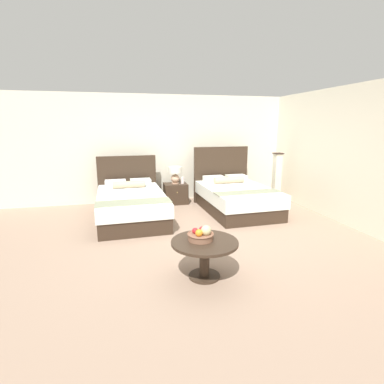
{
  "coord_description": "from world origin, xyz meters",
  "views": [
    {
      "loc": [
        -1.27,
        -4.48,
        1.85
      ],
      "look_at": [
        -0.1,
        0.4,
        0.71
      ],
      "focal_mm": 27.58,
      "sensor_mm": 36.0,
      "label": 1
    }
  ],
  "objects_px": {
    "vase": "(182,180)",
    "bed_near_window": "(131,204)",
    "table_lamp": "(175,173)",
    "coffee_table": "(205,250)",
    "nightstand": "(176,193)",
    "floor_lamp_corner": "(277,178)",
    "bed_near_corner": "(235,197)",
    "fruit_bowl": "(201,235)"
  },
  "relations": [
    {
      "from": "vase",
      "to": "coffee_table",
      "type": "relative_size",
      "value": 0.19
    },
    {
      "from": "bed_near_window",
      "to": "nightstand",
      "type": "relative_size",
      "value": 4.11
    },
    {
      "from": "vase",
      "to": "coffee_table",
      "type": "distance_m",
      "value": 3.61
    },
    {
      "from": "nightstand",
      "to": "floor_lamp_corner",
      "type": "distance_m",
      "value": 2.47
    },
    {
      "from": "bed_near_corner",
      "to": "nightstand",
      "type": "distance_m",
      "value": 1.5
    },
    {
      "from": "vase",
      "to": "table_lamp",
      "type": "bearing_deg",
      "value": 159.96
    },
    {
      "from": "nightstand",
      "to": "fruit_bowl",
      "type": "relative_size",
      "value": 1.68
    },
    {
      "from": "bed_near_window",
      "to": "vase",
      "type": "height_order",
      "value": "bed_near_window"
    },
    {
      "from": "table_lamp",
      "to": "coffee_table",
      "type": "height_order",
      "value": "table_lamp"
    },
    {
      "from": "table_lamp",
      "to": "fruit_bowl",
      "type": "xyz_separation_m",
      "value": [
        -0.33,
        -3.59,
        -0.19
      ]
    },
    {
      "from": "bed_near_corner",
      "to": "vase",
      "type": "bearing_deg",
      "value": 137.98
    },
    {
      "from": "bed_near_window",
      "to": "vase",
      "type": "xyz_separation_m",
      "value": [
        1.25,
        0.91,
        0.27
      ]
    },
    {
      "from": "bed_near_corner",
      "to": "nightstand",
      "type": "height_order",
      "value": "bed_near_corner"
    },
    {
      "from": "vase",
      "to": "floor_lamp_corner",
      "type": "xyz_separation_m",
      "value": [
        2.22,
        -0.48,
        0.04
      ]
    },
    {
      "from": "bed_near_corner",
      "to": "table_lamp",
      "type": "height_order",
      "value": "bed_near_corner"
    },
    {
      "from": "nightstand",
      "to": "table_lamp",
      "type": "height_order",
      "value": "table_lamp"
    },
    {
      "from": "bed_near_window",
      "to": "table_lamp",
      "type": "relative_size",
      "value": 5.57
    },
    {
      "from": "bed_near_window",
      "to": "table_lamp",
      "type": "bearing_deg",
      "value": 41.6
    },
    {
      "from": "bed_near_corner",
      "to": "fruit_bowl",
      "type": "height_order",
      "value": "bed_near_corner"
    },
    {
      "from": "coffee_table",
      "to": "floor_lamp_corner",
      "type": "height_order",
      "value": "floor_lamp_corner"
    },
    {
      "from": "table_lamp",
      "to": "fruit_bowl",
      "type": "relative_size",
      "value": 1.24
    },
    {
      "from": "coffee_table",
      "to": "table_lamp",
      "type": "bearing_deg",
      "value": 85.3
    },
    {
      "from": "nightstand",
      "to": "bed_near_corner",
      "type": "bearing_deg",
      "value": -38.94
    },
    {
      "from": "vase",
      "to": "fruit_bowl",
      "type": "bearing_deg",
      "value": -98.0
    },
    {
      "from": "bed_near_window",
      "to": "floor_lamp_corner",
      "type": "distance_m",
      "value": 3.51
    },
    {
      "from": "table_lamp",
      "to": "bed_near_window",
      "type": "bearing_deg",
      "value": -138.4
    },
    {
      "from": "nightstand",
      "to": "bed_near_window",
      "type": "bearing_deg",
      "value": -138.99
    },
    {
      "from": "vase",
      "to": "bed_near_window",
      "type": "bearing_deg",
      "value": -144.12
    },
    {
      "from": "nightstand",
      "to": "coffee_table",
      "type": "distance_m",
      "value": 3.63
    },
    {
      "from": "vase",
      "to": "bed_near_corner",
      "type": "bearing_deg",
      "value": -42.02
    },
    {
      "from": "nightstand",
      "to": "vase",
      "type": "distance_m",
      "value": 0.36
    },
    {
      "from": "table_lamp",
      "to": "floor_lamp_corner",
      "type": "bearing_deg",
      "value": -12.66
    },
    {
      "from": "fruit_bowl",
      "to": "floor_lamp_corner",
      "type": "relative_size",
      "value": 0.27
    },
    {
      "from": "bed_near_window",
      "to": "table_lamp",
      "type": "height_order",
      "value": "bed_near_window"
    },
    {
      "from": "table_lamp",
      "to": "vase",
      "type": "xyz_separation_m",
      "value": [
        0.16,
        -0.06,
        -0.17
      ]
    },
    {
      "from": "bed_near_window",
      "to": "fruit_bowl",
      "type": "relative_size",
      "value": 6.89
    },
    {
      "from": "bed_near_corner",
      "to": "coffee_table",
      "type": "relative_size",
      "value": 2.53
    },
    {
      "from": "coffee_table",
      "to": "fruit_bowl",
      "type": "relative_size",
      "value": 2.51
    },
    {
      "from": "table_lamp",
      "to": "floor_lamp_corner",
      "type": "relative_size",
      "value": 0.33
    },
    {
      "from": "nightstand",
      "to": "coffee_table",
      "type": "xyz_separation_m",
      "value": [
        -0.3,
        -3.61,
        0.12
      ]
    },
    {
      "from": "nightstand",
      "to": "coffee_table",
      "type": "relative_size",
      "value": 0.67
    },
    {
      "from": "floor_lamp_corner",
      "to": "vase",
      "type": "bearing_deg",
      "value": 167.9
    }
  ]
}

